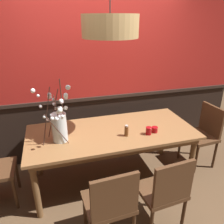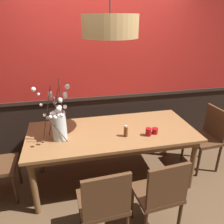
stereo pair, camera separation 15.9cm
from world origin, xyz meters
name	(u,v)px [view 2 (the right image)]	position (x,y,z in m)	size (l,w,h in m)	color
ground_plane	(112,179)	(0.00, 0.00, 0.00)	(24.00, 24.00, 0.00)	brown
back_wall	(101,73)	(0.00, 0.77, 1.32)	(4.62, 0.14, 2.66)	black
dining_table	(112,136)	(0.00, 0.00, 0.68)	(2.10, 0.95, 0.76)	olive
chair_head_east_end	(207,135)	(1.41, 0.01, 0.53)	(0.43, 0.47, 0.92)	#4C301C
chair_near_side_right	(160,193)	(0.28, -0.90, 0.51)	(0.47, 0.43, 0.90)	#4C301C
chair_far_side_left	(79,120)	(-0.35, 0.90, 0.53)	(0.47, 0.42, 0.92)	#4C301C
chair_near_side_left	(104,203)	(-0.28, -0.91, 0.52)	(0.47, 0.45, 0.91)	#4C301C
vase_with_blossoms	(59,123)	(-0.64, -0.06, 0.96)	(0.42, 0.44, 0.76)	silver
candle_holder_nearer_center	(155,131)	(0.50, -0.19, 0.80)	(0.08, 0.08, 0.07)	#9E0F14
candle_holder_nearer_edge	(148,132)	(0.40, -0.21, 0.81)	(0.07, 0.07, 0.10)	#9E0F14
condiment_bottle	(126,131)	(0.13, -0.17, 0.83)	(0.05, 0.05, 0.14)	brown
pendant_lamp	(110,26)	(-0.02, -0.01, 2.00)	(0.60, 0.60, 0.77)	tan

